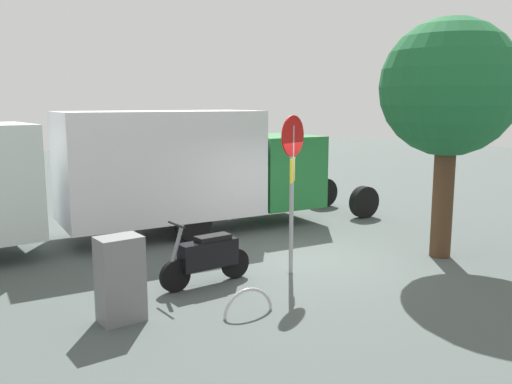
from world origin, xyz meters
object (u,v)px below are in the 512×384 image
motorcycle (208,256)px  street_tree (449,90)px  stop_sign (292,169)px  box_truck_near (196,166)px  utility_cabinet (120,279)px  bike_rack_hoop (248,314)px

motorcycle → street_tree: street_tree is taller
stop_sign → box_truck_near: bearing=-90.9°
box_truck_near → utility_cabinet: box_truck_near is taller
stop_sign → motorcycle: bearing=-9.7°
box_truck_near → utility_cabinet: 5.93m
box_truck_near → bike_rack_hoop: box_truck_near is taller
box_truck_near → motorcycle: size_ratio=4.73×
box_truck_near → bike_rack_hoop: (1.85, 5.44, -1.66)m
bike_rack_hoop → street_tree: bearing=-174.5°
box_truck_near → bike_rack_hoop: 5.98m
utility_cabinet → stop_sign: bearing=-172.3°
stop_sign → utility_cabinet: 3.79m
motorcycle → utility_cabinet: size_ratio=1.40×
stop_sign → utility_cabinet: size_ratio=2.32×
box_truck_near → stop_sign: bearing=-87.8°
stop_sign → street_tree: street_tree is taller
street_tree → bike_rack_hoop: (5.12, 0.49, -3.49)m
stop_sign → utility_cabinet: bearing=7.7°
box_truck_near → motorcycle: 4.38m
street_tree → bike_rack_hoop: street_tree is taller
stop_sign → street_tree: bearing=166.4°
utility_cabinet → box_truck_near: bearing=-127.7°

